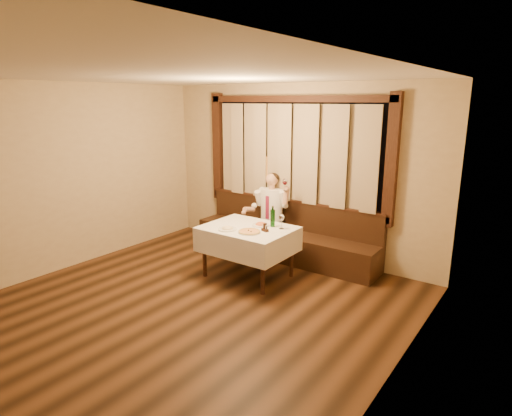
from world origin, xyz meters
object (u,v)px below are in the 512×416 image
Objects in this scene: banquette at (285,238)px; pasta_cream at (227,227)px; green_bottle at (273,218)px; dining_table at (248,234)px; seated_man at (269,208)px; pasta_red at (261,223)px; cruet_caddy at (265,228)px; pizza at (249,232)px.

pasta_cream is at bearing -97.16° from banquette.
banquette is 1.02m from green_bottle.
seated_man is (-0.26, 0.93, 0.16)m from dining_table.
banquette is at bearing 96.87° from pasta_red.
cruet_caddy is (0.31, -0.02, 0.15)m from dining_table.
banquette reaches higher than pasta_red.
pasta_red is 2.15× the size of cruet_caddy.
pasta_cream is (-0.33, -0.07, 0.02)m from pizza.
cruet_caddy reaches higher than pasta_cream.
cruet_caddy is (0.04, -0.25, -0.09)m from green_bottle.
banquette is 12.13× the size of pasta_cream.
pasta_cream is at bearing -85.50° from seated_man.
pasta_red is (0.10, -0.84, 0.48)m from banquette.
dining_table is 5.01× the size of pasta_red.
banquette reaches higher than dining_table.
dining_table is 4.12× the size of green_bottle.
banquette is at bearing 98.05° from pizza.
banquette is at bearing 90.00° from dining_table.
pasta_cream is at bearing -121.33° from dining_table.
pasta_cream reaches higher than dining_table.
pasta_red reaches higher than pizza.
cruet_caddy is (0.21, -0.20, 0.01)m from pasta_red.
banquette reaches higher than pizza.
seated_man reaches higher than dining_table.
banquette is at bearing 109.01° from green_bottle.
green_bottle is 0.22× the size of seated_man.
pasta_red is at bearing 154.02° from cruet_caddy.
pasta_red is at bearing 59.35° from pasta_cream.
pasta_cream is at bearing -131.18° from green_bottle.
pizza is 2.71× the size of cruet_caddy.
dining_table is at bearing 131.07° from pizza.
pizza is 0.23m from cruet_caddy.
seated_man is (-0.53, 0.70, -0.08)m from green_bottle.
banquette is 27.20× the size of cruet_caddy.
pizza is at bearing -81.95° from banquette.
pizza is at bearing 11.49° from pasta_cream.
seated_man reaches higher than pizza.
banquette is 12.63× the size of pasta_red.
green_bottle is at bearing -70.99° from banquette.
cruet_caddy reaches higher than pizza.
pasta_cream is (-0.16, -0.27, 0.14)m from dining_table.
banquette reaches higher than cruet_caddy.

